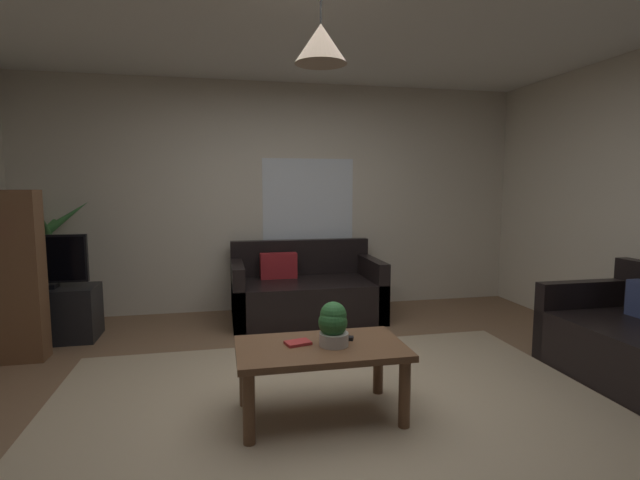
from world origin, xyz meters
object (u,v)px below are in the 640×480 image
book_on_table_0 (298,343)px  couch_under_window (305,293)px  pendant_lamp (321,44)px  remote_on_table_0 (341,338)px  potted_plant_on_table (333,323)px  tv_stand (46,314)px  potted_palm_corner (47,274)px  tv (41,261)px  coffee_table (321,357)px

book_on_table_0 → couch_under_window: bearing=78.7°
book_on_table_0 → pendant_lamp: (0.13, -0.05, 1.77)m
remote_on_table_0 → potted_plant_on_table: size_ratio=0.60×
book_on_table_0 → pendant_lamp: bearing=-19.3°
potted_plant_on_table → tv_stand: bearing=139.3°
couch_under_window → potted_palm_corner: potted_palm_corner is taller
couch_under_window → potted_palm_corner: size_ratio=1.20×
book_on_table_0 → tv: 2.79m
couch_under_window → potted_plant_on_table: (-0.22, -2.20, 0.32)m
book_on_table_0 → potted_palm_corner: potted_palm_corner is taller
couch_under_window → pendant_lamp: 2.95m
pendant_lamp → tv_stand: bearing=138.5°
couch_under_window → remote_on_table_0: bearing=-94.0°
remote_on_table_0 → potted_plant_on_table: bearing=164.3°
coffee_table → tv_stand: bearing=138.5°
book_on_table_0 → tv: (-2.05, 1.87, 0.29)m
coffee_table → potted_palm_corner: 3.42m
tv_stand → couch_under_window: bearing=5.7°
coffee_table → tv: (-2.19, 1.92, 0.37)m
couch_under_window → remote_on_table_0: 2.12m
couch_under_window → remote_on_table_0: couch_under_window is taller
book_on_table_0 → tv_stand: size_ratio=0.17×
tv_stand → tv: (-0.00, -0.02, 0.50)m
remote_on_table_0 → potted_palm_corner: bearing=68.3°
potted_plant_on_table → potted_palm_corner: size_ratio=0.21×
book_on_table_0 → potted_palm_corner: size_ratio=0.12×
couch_under_window → potted_palm_corner: bearing=173.4°
tv → potted_palm_corner: (-0.15, 0.57, -0.21)m
couch_under_window → book_on_table_0: bearing=-101.3°
tv → pendant_lamp: (2.19, -1.92, 1.49)m
tv → book_on_table_0: bearing=-42.3°
remote_on_table_0 → tv: size_ratio=0.20×
couch_under_window → pendant_lamp: bearing=-97.7°
potted_palm_corner → book_on_table_0: bearing=-47.9°
potted_plant_on_table → remote_on_table_0: bearing=51.9°
couch_under_window → book_on_table_0: 2.19m
potted_palm_corner → remote_on_table_0: bearing=-44.1°
coffee_table → pendant_lamp: (-0.00, -0.00, 1.86)m
coffee_table → tv_stand: tv_stand is taller
tv → couch_under_window: bearing=6.2°
tv → pendant_lamp: size_ratio=1.69×
tv_stand → potted_plant_on_table: bearing=-40.7°
potted_plant_on_table → book_on_table_0: bearing=164.9°
remote_on_table_0 → tv_stand: size_ratio=0.18×
remote_on_table_0 → tv: (-2.34, 1.83, 0.28)m
coffee_table → remote_on_table_0: (0.15, 0.08, 0.09)m
coffee_table → potted_plant_on_table: size_ratio=3.84×
remote_on_table_0 → tv: 2.98m
book_on_table_0 → tv_stand: bearing=137.4°
book_on_table_0 → coffee_table: bearing=-19.3°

